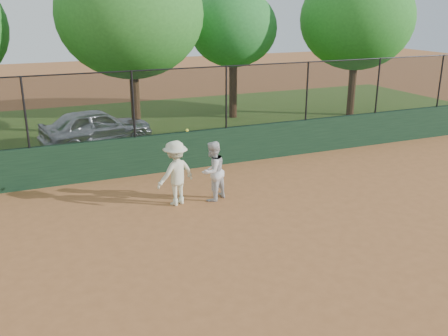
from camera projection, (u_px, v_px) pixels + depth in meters
name	position (u px, v px, depth m)	size (l,w,h in m)	color
ground	(230.00, 258.00, 10.38)	(80.00, 80.00, 0.00)	#AD6737
back_wall	(152.00, 154.00, 15.43)	(26.00, 0.20, 1.20)	#17341F
grass_strip	(115.00, 130.00, 20.86)	(36.00, 12.00, 0.01)	#37581B
parked_car	(96.00, 127.00, 18.43)	(1.64, 4.08, 1.39)	#B1B6BB
player_second	(213.00, 171.00, 13.22)	(0.79, 0.61, 1.62)	silver
player_main	(176.00, 173.00, 12.91)	(1.26, 0.97, 2.05)	beige
fence_assembly	(149.00, 102.00, 14.91)	(26.00, 0.06, 2.00)	black
tree_2	(130.00, 14.00, 18.71)	(5.58, 5.07, 7.07)	#4B321B
tree_3	(233.00, 29.00, 22.04)	(3.94, 3.58, 5.72)	#422816
tree_4	(357.00, 19.00, 22.41)	(5.26, 4.78, 6.66)	#472D19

